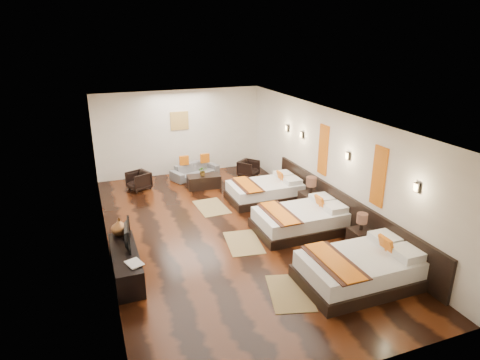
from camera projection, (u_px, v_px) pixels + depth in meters
name	position (u px, v px, depth m)	size (l,w,h in m)	color
floor	(227.00, 232.00, 10.07)	(5.50, 9.50, 0.01)	black
ceiling	(226.00, 117.00, 9.12)	(5.50, 9.50, 0.01)	white
back_wall	(180.00, 133.00, 13.77)	(5.50, 0.01, 2.80)	silver
left_wall	(102.00, 193.00, 8.67)	(0.01, 9.50, 2.80)	silver
right_wall	(329.00, 164.00, 10.51)	(0.01, 9.50, 2.80)	silver
headboard_panel	(343.00, 211.00, 10.12)	(0.08, 6.60, 0.90)	black
bed_near	(362.00, 269.00, 7.95)	(2.32, 1.46, 0.89)	black
bed_mid	(301.00, 220.00, 10.04)	(2.18, 1.37, 0.83)	black
bed_far	(266.00, 191.00, 11.89)	(2.07, 1.30, 0.79)	black
nightstand_a	(360.00, 237.00, 9.14)	(0.44, 0.44, 0.88)	black
nightstand_b	(310.00, 200.00, 11.04)	(0.50, 0.50, 0.99)	black
jute_mat_near	(290.00, 293.00, 7.72)	(0.75, 1.20, 0.01)	olive
jute_mat_mid	(244.00, 243.00, 9.54)	(0.75, 1.20, 0.01)	olive
jute_mat_far	(211.00, 207.00, 11.45)	(0.75, 1.20, 0.01)	olive
tv_console	(126.00, 264.00, 8.16)	(0.50, 1.80, 0.55)	black
tv	(125.00, 235.00, 8.21)	(0.82, 0.11, 0.47)	black
book	(128.00, 266.00, 7.55)	(0.26, 0.34, 0.03)	black
figurine	(120.00, 227.00, 8.67)	(0.36, 0.36, 0.37)	brown
sofa	(195.00, 170.00, 13.72)	(1.61, 0.63, 0.47)	slate
armchair_left	(139.00, 181.00, 12.67)	(0.59, 0.61, 0.56)	black
armchair_right	(248.00, 168.00, 13.81)	(0.57, 0.59, 0.54)	black
coffee_table	(204.00, 182.00, 12.81)	(1.00, 0.50, 0.40)	black
table_plant	(203.00, 171.00, 12.68)	(0.27, 0.23, 0.30)	#295D1F
orange_panel_a	(379.00, 177.00, 8.73)	(0.04, 0.40, 1.30)	#D86014
orange_panel_b	(323.00, 150.00, 10.67)	(0.04, 0.40, 1.30)	#D86014
sconce_near	(417.00, 187.00, 7.71)	(0.07, 0.12, 0.18)	black
sconce_mid	(348.00, 156.00, 9.64)	(0.07, 0.12, 0.18)	black
sconce_far	(302.00, 135.00, 11.57)	(0.07, 0.12, 0.18)	black
sconce_lounge	(287.00, 128.00, 12.37)	(0.07, 0.12, 0.18)	black
gold_artwork	(179.00, 121.00, 13.61)	(0.60, 0.04, 0.60)	#AD873F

